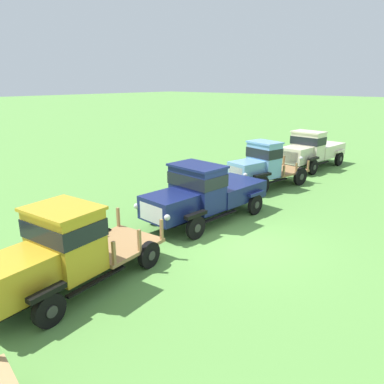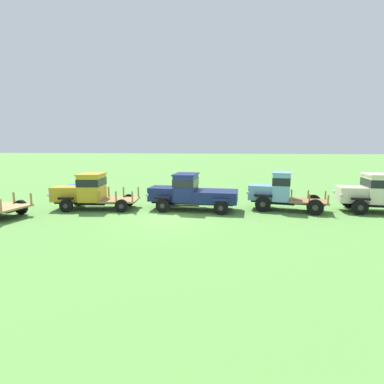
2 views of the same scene
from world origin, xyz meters
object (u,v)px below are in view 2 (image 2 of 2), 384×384
at_px(vintage_truck_far_side, 279,191).
at_px(oil_drum_beside_row, 73,190).
at_px(vintage_truck_midrow_center, 192,192).
at_px(vintage_truck_back_of_row, 384,194).
at_px(vintage_truck_second_in_line, 88,191).

relative_size(vintage_truck_far_side, oil_drum_beside_row, 5.82).
bearing_deg(oil_drum_beside_row, vintage_truck_far_side, -13.31).
relative_size(vintage_truck_midrow_center, vintage_truck_far_side, 1.14).
height_order(vintage_truck_midrow_center, oil_drum_beside_row, vintage_truck_midrow_center).
xyz_separation_m(vintage_truck_far_side, vintage_truck_back_of_row, (5.93, 0.13, -0.07)).
relative_size(vintage_truck_back_of_row, oil_drum_beside_row, 6.59).
xyz_separation_m(vintage_truck_second_in_line, vintage_truck_midrow_center, (6.28, 0.56, -0.04)).
bearing_deg(vintage_truck_back_of_row, vintage_truck_far_side, -178.78).
xyz_separation_m(vintage_truck_second_in_line, oil_drum_beside_row, (-3.63, 4.76, -0.72)).
height_order(vintage_truck_back_of_row, oil_drum_beside_row, vintage_truck_back_of_row).
bearing_deg(vintage_truck_back_of_row, oil_drum_beside_row, 170.71).
bearing_deg(vintage_truck_midrow_center, vintage_truck_second_in_line, -174.87).
bearing_deg(oil_drum_beside_row, vintage_truck_midrow_center, -22.95).
xyz_separation_m(vintage_truck_second_in_line, vintage_truck_back_of_row, (17.36, 1.32, -0.03)).
xyz_separation_m(vintage_truck_midrow_center, vintage_truck_far_side, (5.15, 0.63, 0.08)).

